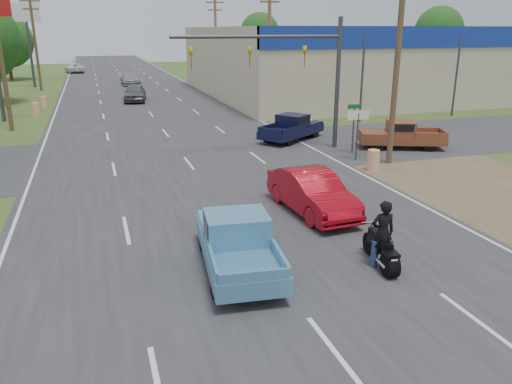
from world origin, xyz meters
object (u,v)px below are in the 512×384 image
object	(u,v)px
red_convertible	(312,193)
distant_car_silver	(130,79)
motorcycle	(382,252)
blue_pickup	(237,240)
brown_pickup	(400,135)
distant_car_grey	(135,93)
navy_pickup	(293,127)
distant_car_white	(74,68)
rider	(382,236)

from	to	relation	value
red_convertible	distant_car_silver	bearing A→B (deg)	89.22
motorcycle	blue_pickup	world-z (taller)	blue_pickup
brown_pickup	distant_car_grey	xyz separation A→B (m)	(-12.34, 24.13, 0.02)
blue_pickup	brown_pickup	world-z (taller)	blue_pickup
navy_pickup	distant_car_silver	xyz separation A→B (m)	(-6.74, 35.36, -0.04)
navy_pickup	distant_car_white	bearing A→B (deg)	158.45
motorcycle	rider	size ratio (longest dim) A/B	1.15
motorcycle	distant_car_white	distance (m)	73.73
navy_pickup	distant_car_grey	size ratio (longest dim) A/B	1.04
brown_pickup	distant_car_grey	size ratio (longest dim) A/B	1.07
red_convertible	navy_pickup	size ratio (longest dim) A/B	0.96
motorcycle	navy_pickup	world-z (taller)	navy_pickup
distant_car_grey	distant_car_white	bearing A→B (deg)	107.46
red_convertible	distant_car_white	size ratio (longest dim) A/B	0.91
red_convertible	brown_pickup	xyz separation A→B (m)	(8.91, 8.02, 0.01)
distant_car_silver	distant_car_white	distance (m)	22.23
motorcycle	brown_pickup	bearing A→B (deg)	62.77
red_convertible	motorcycle	distance (m)	4.66
navy_pickup	brown_pickup	world-z (taller)	navy_pickup
rider	blue_pickup	world-z (taller)	rider
red_convertible	blue_pickup	bearing A→B (deg)	-142.35
distant_car_grey	distant_car_white	distance (m)	36.82
distant_car_grey	distant_car_white	size ratio (longest dim) A/B	0.92
red_convertible	motorcycle	size ratio (longest dim) A/B	2.16
brown_pickup	distant_car_white	bearing A→B (deg)	39.10
distant_car_grey	distant_car_silver	world-z (taller)	distant_car_grey
motorcycle	navy_pickup	distance (m)	17.08
motorcycle	distant_car_silver	size ratio (longest dim) A/B	0.42
blue_pickup	distant_car_silver	bearing A→B (deg)	94.94
motorcycle	distant_car_white	xyz separation A→B (m)	(-9.47, 73.12, 0.22)
blue_pickup	navy_pickup	xyz separation A→B (m)	(7.84, 15.29, -0.02)
red_convertible	distant_car_grey	size ratio (longest dim) A/B	0.99
distant_car_grey	navy_pickup	bearing A→B (deg)	-61.54
navy_pickup	brown_pickup	xyz separation A→B (m)	(4.84, -3.92, -0.00)
red_convertible	brown_pickup	world-z (taller)	brown_pickup
blue_pickup	rider	bearing A→B (deg)	-11.94
blue_pickup	distant_car_silver	world-z (taller)	blue_pickup
rider	brown_pickup	size ratio (longest dim) A/B	0.37
navy_pickup	distant_car_silver	bearing A→B (deg)	155.80
blue_pickup	distant_car_grey	bearing A→B (deg)	95.65
red_convertible	brown_pickup	distance (m)	11.98
motorcycle	distant_car_grey	distance (m)	36.96
navy_pickup	distant_car_grey	world-z (taller)	distant_car_grey
blue_pickup	distant_car_white	world-z (taller)	blue_pickup
brown_pickup	distant_car_white	size ratio (longest dim) A/B	0.98
navy_pickup	brown_pickup	size ratio (longest dim) A/B	0.97
rider	distant_car_grey	size ratio (longest dim) A/B	0.40
motorcycle	rider	xyz separation A→B (m)	(0.01, 0.05, 0.45)
motorcycle	distant_car_silver	distance (m)	52.02
brown_pickup	distant_car_white	world-z (taller)	brown_pickup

